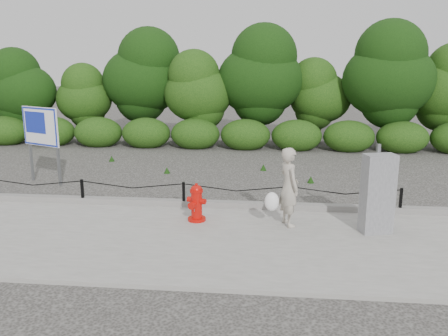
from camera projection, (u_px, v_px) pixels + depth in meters
ground at (184, 210)px, 11.34m from camera, size 90.00×90.00×0.00m
sidewalk at (165, 239)px, 9.40m from camera, size 14.00×4.00×0.08m
curb at (184, 203)px, 11.35m from camera, size 14.00×0.22×0.14m
chain_barrier at (184, 191)px, 11.24m from camera, size 10.06×0.06×0.60m
treeline at (246, 81)px, 19.30m from camera, size 20.21×3.84×4.85m
fire_hydrant at (196, 203)px, 10.26m from camera, size 0.51×0.51×0.84m
pedestrian at (288, 188)px, 9.90m from camera, size 0.81×0.72×1.68m
utility_cabinet at (378, 194)px, 9.49m from camera, size 0.69×0.52×1.79m
advertising_sign at (41, 130)px, 13.36m from camera, size 1.27×0.62×2.20m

